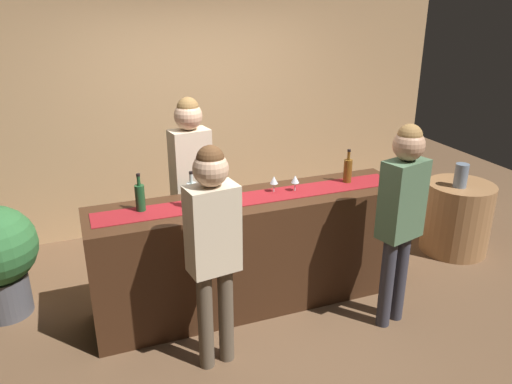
{
  "coord_description": "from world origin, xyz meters",
  "views": [
    {
      "loc": [
        -1.33,
        -3.54,
        2.52
      ],
      "look_at": [
        0.02,
        0.0,
        1.03
      ],
      "focal_mm": 35.14,
      "sensor_mm": 36.0,
      "label": 1
    }
  ],
  "objects_px": {
    "wine_bottle_green": "(140,197)",
    "customer_browsing": "(213,238)",
    "wine_glass_near_customer": "(274,180)",
    "customer_sipping": "(402,207)",
    "round_side_table": "(457,218)",
    "wine_bottle_amber": "(348,170)",
    "wine_bottle_clear": "(192,195)",
    "vase_on_side_table": "(461,175)",
    "bartender": "(191,171)",
    "wine_glass_mid_counter": "(295,180)"
  },
  "relations": [
    {
      "from": "wine_bottle_green",
      "to": "customer_browsing",
      "type": "relative_size",
      "value": 0.18
    },
    {
      "from": "wine_glass_near_customer",
      "to": "wine_bottle_green",
      "type": "bearing_deg",
      "value": 179.89
    },
    {
      "from": "customer_sipping",
      "to": "round_side_table",
      "type": "height_order",
      "value": "customer_sipping"
    },
    {
      "from": "wine_bottle_amber",
      "to": "customer_sipping",
      "type": "xyz_separation_m",
      "value": [
        0.05,
        -0.72,
        -0.07
      ]
    },
    {
      "from": "wine_bottle_clear",
      "to": "vase_on_side_table",
      "type": "height_order",
      "value": "wine_bottle_clear"
    },
    {
      "from": "wine_glass_near_customer",
      "to": "customer_sipping",
      "type": "height_order",
      "value": "customer_sipping"
    },
    {
      "from": "wine_bottle_amber",
      "to": "round_side_table",
      "type": "distance_m",
      "value": 1.6
    },
    {
      "from": "wine_glass_near_customer",
      "to": "vase_on_side_table",
      "type": "distance_m",
      "value": 2.05
    },
    {
      "from": "wine_bottle_clear",
      "to": "wine_glass_near_customer",
      "type": "relative_size",
      "value": 2.1
    },
    {
      "from": "wine_glass_near_customer",
      "to": "customer_sipping",
      "type": "xyz_separation_m",
      "value": [
        0.74,
        -0.73,
        -0.06
      ]
    },
    {
      "from": "bartender",
      "to": "customer_browsing",
      "type": "relative_size",
      "value": 1.05
    },
    {
      "from": "wine_glass_near_customer",
      "to": "wine_glass_mid_counter",
      "type": "height_order",
      "value": "same"
    },
    {
      "from": "wine_glass_mid_counter",
      "to": "vase_on_side_table",
      "type": "relative_size",
      "value": 0.6
    },
    {
      "from": "wine_bottle_clear",
      "to": "wine_bottle_green",
      "type": "xyz_separation_m",
      "value": [
        -0.38,
        0.09,
        0.0
      ]
    },
    {
      "from": "customer_sipping",
      "to": "customer_browsing",
      "type": "xyz_separation_m",
      "value": [
        -1.48,
        0.03,
        -0.01
      ]
    },
    {
      "from": "wine_bottle_clear",
      "to": "wine_bottle_amber",
      "type": "distance_m",
      "value": 1.42
    },
    {
      "from": "wine_bottle_green",
      "to": "wine_glass_near_customer",
      "type": "relative_size",
      "value": 2.1
    },
    {
      "from": "customer_sipping",
      "to": "wine_glass_mid_counter",
      "type": "bearing_deg",
      "value": 114.95
    },
    {
      "from": "customer_browsing",
      "to": "wine_glass_mid_counter",
      "type": "bearing_deg",
      "value": 27.82
    },
    {
      "from": "wine_bottle_amber",
      "to": "vase_on_side_table",
      "type": "bearing_deg",
      "value": 2.35
    },
    {
      "from": "wine_bottle_green",
      "to": "wine_bottle_amber",
      "type": "height_order",
      "value": "same"
    },
    {
      "from": "wine_bottle_green",
      "to": "customer_sipping",
      "type": "height_order",
      "value": "customer_sipping"
    },
    {
      "from": "wine_bottle_amber",
      "to": "round_side_table",
      "type": "relative_size",
      "value": 0.41
    },
    {
      "from": "vase_on_side_table",
      "to": "bartender",
      "type": "bearing_deg",
      "value": 169.66
    },
    {
      "from": "customer_sipping",
      "to": "vase_on_side_table",
      "type": "bearing_deg",
      "value": 16.23
    },
    {
      "from": "round_side_table",
      "to": "wine_bottle_amber",
      "type": "bearing_deg",
      "value": -175.87
    },
    {
      "from": "round_side_table",
      "to": "wine_bottle_green",
      "type": "bearing_deg",
      "value": -178.4
    },
    {
      "from": "customer_browsing",
      "to": "bartender",
      "type": "bearing_deg",
      "value": 74.63
    },
    {
      "from": "customer_sipping",
      "to": "round_side_table",
      "type": "xyz_separation_m",
      "value": [
        1.37,
        0.82,
        -0.66
      ]
    },
    {
      "from": "wine_bottle_clear",
      "to": "bartender",
      "type": "bearing_deg",
      "value": 76.74
    },
    {
      "from": "wine_glass_mid_counter",
      "to": "round_side_table",
      "type": "height_order",
      "value": "wine_glass_mid_counter"
    },
    {
      "from": "wine_bottle_amber",
      "to": "wine_glass_mid_counter",
      "type": "relative_size",
      "value": 2.1
    },
    {
      "from": "wine_glass_near_customer",
      "to": "round_side_table",
      "type": "bearing_deg",
      "value": 2.49
    },
    {
      "from": "wine_bottle_amber",
      "to": "wine_glass_mid_counter",
      "type": "bearing_deg",
      "value": -176.24
    },
    {
      "from": "wine_bottle_clear",
      "to": "wine_glass_mid_counter",
      "type": "relative_size",
      "value": 2.1
    },
    {
      "from": "wine_bottle_amber",
      "to": "bartender",
      "type": "xyz_separation_m",
      "value": [
        -1.27,
        0.53,
        -0.02
      ]
    },
    {
      "from": "wine_glass_near_customer",
      "to": "round_side_table",
      "type": "xyz_separation_m",
      "value": [
        2.11,
        0.09,
        -0.72
      ]
    },
    {
      "from": "customer_browsing",
      "to": "round_side_table",
      "type": "bearing_deg",
      "value": 7.53
    },
    {
      "from": "vase_on_side_table",
      "to": "wine_bottle_green",
      "type": "bearing_deg",
      "value": -179.22
    },
    {
      "from": "customer_sipping",
      "to": "round_side_table",
      "type": "distance_m",
      "value": 1.73
    },
    {
      "from": "wine_bottle_clear",
      "to": "customer_sipping",
      "type": "relative_size",
      "value": 0.18
    },
    {
      "from": "wine_bottle_green",
      "to": "wine_glass_mid_counter",
      "type": "relative_size",
      "value": 2.1
    },
    {
      "from": "bartender",
      "to": "wine_bottle_clear",
      "type": "bearing_deg",
      "value": 67.93
    },
    {
      "from": "wine_bottle_clear",
      "to": "round_side_table",
      "type": "relative_size",
      "value": 0.41
    },
    {
      "from": "wine_bottle_green",
      "to": "customer_sipping",
      "type": "distance_m",
      "value": 1.99
    },
    {
      "from": "wine_bottle_green",
      "to": "wine_glass_near_customer",
      "type": "height_order",
      "value": "wine_bottle_green"
    },
    {
      "from": "wine_bottle_green",
      "to": "customer_sipping",
      "type": "xyz_separation_m",
      "value": [
        1.84,
        -0.73,
        -0.07
      ]
    },
    {
      "from": "wine_bottle_amber",
      "to": "wine_glass_near_customer",
      "type": "relative_size",
      "value": 2.1
    },
    {
      "from": "wine_glass_mid_counter",
      "to": "customer_sipping",
      "type": "bearing_deg",
      "value": -50.28
    },
    {
      "from": "wine_glass_mid_counter",
      "to": "wine_glass_near_customer",
      "type": "bearing_deg",
      "value": 165.52
    }
  ]
}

